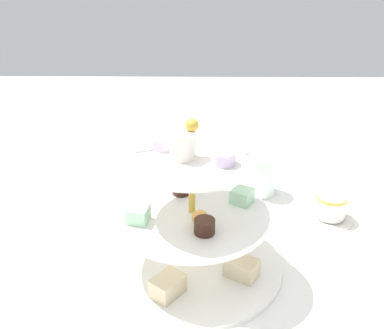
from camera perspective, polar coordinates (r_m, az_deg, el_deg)
name	(u,v)px	position (r m, az deg, el deg)	size (l,w,h in m)	color
ground_plane	(192,266)	(0.76, 0.00, -12.74)	(2.40, 2.40, 0.00)	white
tiered_serving_stand	(192,227)	(0.71, -0.05, -7.85)	(0.29, 0.29, 0.26)	white
water_glass_short_left	(261,176)	(0.96, 8.72, -1.40)	(0.06, 0.06, 0.08)	silver
teacup_with_saucer	(331,208)	(0.90, 17.14, -5.22)	(0.09, 0.09, 0.05)	white
water_glass_mid_back	(135,178)	(0.93, -7.22, -1.68)	(0.06, 0.06, 0.09)	silver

